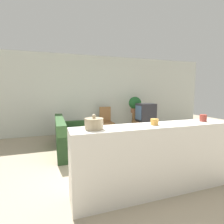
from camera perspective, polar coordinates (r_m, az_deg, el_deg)
ground_plane at (r=3.36m, az=7.92°, el=-19.27°), size 14.00×14.00×0.00m
wall_back at (r=6.27m, az=-6.13°, el=5.68°), size 9.00×0.06×2.70m
couch at (r=4.65m, az=-12.85°, el=-8.30°), size 0.90×2.00×0.80m
tv_stand at (r=5.88m, az=10.85°, el=-5.32°), size 0.75×0.54×0.50m
television at (r=5.78m, az=10.92°, el=-0.12°), size 0.55×0.47×0.58m
wooden_chair at (r=5.91m, az=-1.95°, el=-2.63°), size 0.44×0.44×0.94m
plant_stand at (r=6.35m, az=7.42°, el=-3.38°), size 0.18×0.18×0.71m
potted_plant at (r=6.26m, az=7.51°, el=2.62°), size 0.44×0.44×0.57m
foreground_counter at (r=2.70m, az=13.77°, el=-14.54°), size 2.42×0.44×1.00m
decorative_bowl at (r=2.20m, az=-5.91°, el=-3.80°), size 0.24×0.24×0.19m
candle_jar at (r=2.55m, az=13.69°, el=-3.14°), size 0.11×0.11×0.09m
coffee_tin at (r=3.11m, az=27.62°, el=-1.75°), size 0.10×0.10×0.11m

